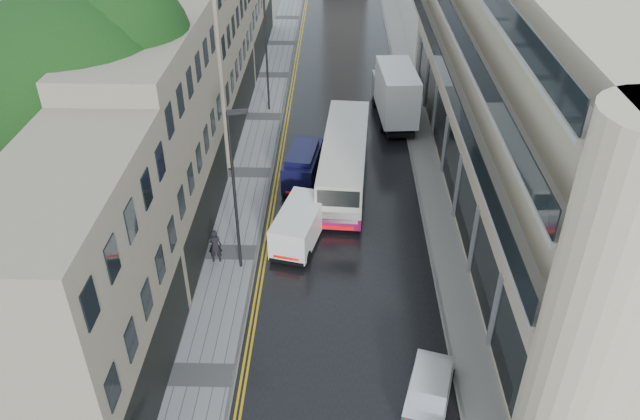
# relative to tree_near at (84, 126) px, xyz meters

# --- Properties ---
(road) EXTENTS (9.00, 85.00, 0.02)m
(road) POSITION_rel_tree_near_xyz_m (12.50, 7.50, -6.94)
(road) COLOR black
(road) RESTS_ON ground
(left_sidewalk) EXTENTS (2.70, 85.00, 0.12)m
(left_sidewalk) POSITION_rel_tree_near_xyz_m (6.65, 7.50, -6.89)
(left_sidewalk) COLOR gray
(left_sidewalk) RESTS_ON ground
(right_sidewalk) EXTENTS (1.80, 85.00, 0.12)m
(right_sidewalk) POSITION_rel_tree_near_xyz_m (17.90, 7.50, -6.89)
(right_sidewalk) COLOR slate
(right_sidewalk) RESTS_ON ground
(old_shop_row) EXTENTS (4.50, 56.00, 12.00)m
(old_shop_row) POSITION_rel_tree_near_xyz_m (3.05, 10.00, -0.95)
(old_shop_row) COLOR gray
(old_shop_row) RESTS_ON ground
(modern_block) EXTENTS (8.00, 40.00, 14.00)m
(modern_block) POSITION_rel_tree_near_xyz_m (22.80, 6.00, 0.05)
(modern_block) COLOR beige
(modern_block) RESTS_ON ground
(tree_near) EXTENTS (10.56, 10.56, 13.89)m
(tree_near) POSITION_rel_tree_near_xyz_m (0.00, 0.00, 0.00)
(tree_near) COLOR black
(tree_near) RESTS_ON ground
(tree_far) EXTENTS (9.24, 9.24, 12.46)m
(tree_far) POSITION_rel_tree_near_xyz_m (0.30, 13.00, -0.72)
(tree_far) COLOR black
(tree_far) RESTS_ON ground
(cream_bus) EXTENTS (3.27, 11.26, 3.03)m
(cream_bus) POSITION_rel_tree_near_xyz_m (11.18, 3.59, -5.41)
(cream_bus) COLOR beige
(cream_bus) RESTS_ON road
(white_lorry) EXTENTS (3.00, 8.16, 4.20)m
(white_lorry) POSITION_rel_tree_near_xyz_m (15.26, 13.75, -4.83)
(white_lorry) COLOR white
(white_lorry) RESTS_ON road
(silver_hatchback) EXTENTS (2.48, 3.87, 1.34)m
(silver_hatchback) POSITION_rel_tree_near_xyz_m (14.79, -11.00, -6.25)
(silver_hatchback) COLOR silver
(silver_hatchback) RESTS_ON road
(white_van) EXTENTS (2.98, 4.89, 2.06)m
(white_van) POSITION_rel_tree_near_xyz_m (8.88, -0.97, -5.90)
(white_van) COLOR white
(white_van) RESTS_ON road
(navy_van) EXTENTS (2.42, 4.79, 2.34)m
(navy_van) POSITION_rel_tree_near_xyz_m (8.96, 5.30, -5.75)
(navy_van) COLOR black
(navy_van) RESTS_ON road
(pedestrian) EXTENTS (0.75, 0.54, 1.91)m
(pedestrian) POSITION_rel_tree_near_xyz_m (5.97, -1.55, -5.87)
(pedestrian) COLOR black
(pedestrian) RESTS_ON left_sidewalk
(lamp_post_near) EXTENTS (0.98, 0.42, 8.53)m
(lamp_post_near) POSITION_rel_tree_near_xyz_m (7.28, -1.93, -2.56)
(lamp_post_near) COLOR black
(lamp_post_near) RESTS_ON left_sidewalk
(lamp_post_far) EXTENTS (0.96, 0.56, 8.48)m
(lamp_post_far) POSITION_rel_tree_near_xyz_m (6.90, 17.10, -2.58)
(lamp_post_far) COLOR black
(lamp_post_far) RESTS_ON left_sidewalk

